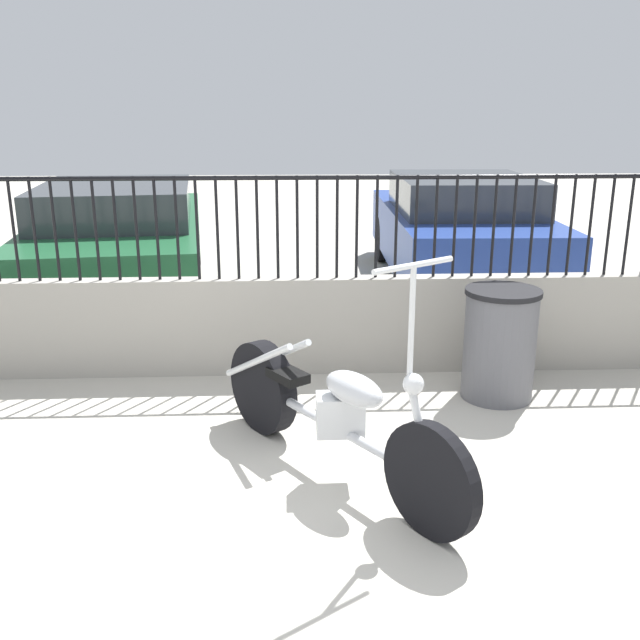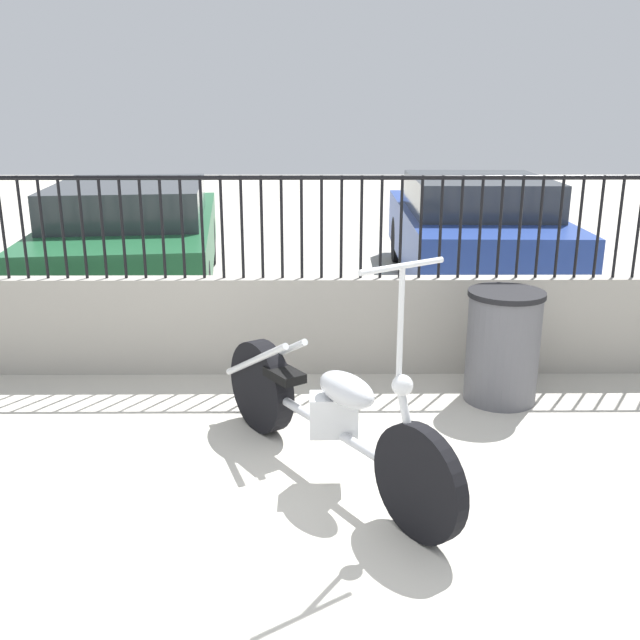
{
  "view_description": "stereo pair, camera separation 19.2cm",
  "coord_description": "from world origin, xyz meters",
  "px_view_note": "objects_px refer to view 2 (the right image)",
  "views": [
    {
      "loc": [
        -0.09,
        -3.18,
        2.14
      ],
      "look_at": [
        0.14,
        1.59,
        0.7
      ],
      "focal_mm": 40.0,
      "sensor_mm": 36.0,
      "label": 1
    },
    {
      "loc": [
        0.11,
        -3.18,
        2.14
      ],
      "look_at": [
        0.14,
        1.59,
        0.7
      ],
      "focal_mm": 40.0,
      "sensor_mm": 36.0,
      "label": 2
    }
  ],
  "objects_px": {
    "motorcycle_silver": "(317,410)",
    "car_blue": "(473,230)",
    "car_green": "(134,236)",
    "trash_bin": "(503,346)"
  },
  "relations": [
    {
      "from": "trash_bin",
      "to": "car_blue",
      "type": "xyz_separation_m",
      "value": [
        0.54,
        3.65,
        0.26
      ]
    },
    {
      "from": "motorcycle_silver",
      "to": "trash_bin",
      "type": "height_order",
      "value": "motorcycle_silver"
    },
    {
      "from": "car_green",
      "to": "trash_bin",
      "type": "bearing_deg",
      "value": -139.94
    },
    {
      "from": "trash_bin",
      "to": "car_green",
      "type": "height_order",
      "value": "car_green"
    },
    {
      "from": "car_green",
      "to": "car_blue",
      "type": "relative_size",
      "value": 1.15
    },
    {
      "from": "motorcycle_silver",
      "to": "car_blue",
      "type": "xyz_separation_m",
      "value": [
        1.92,
        4.69,
        0.3
      ]
    },
    {
      "from": "motorcycle_silver",
      "to": "car_green",
      "type": "distance_m",
      "value": 4.86
    },
    {
      "from": "motorcycle_silver",
      "to": "car_green",
      "type": "height_order",
      "value": "motorcycle_silver"
    },
    {
      "from": "motorcycle_silver",
      "to": "car_blue",
      "type": "bearing_deg",
      "value": 123.25
    },
    {
      "from": "trash_bin",
      "to": "car_blue",
      "type": "relative_size",
      "value": 0.21
    }
  ]
}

